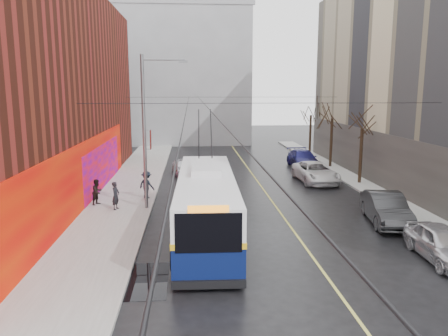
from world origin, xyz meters
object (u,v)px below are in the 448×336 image
(streetlight_pole, at_px, (147,128))
(parked_car_d, at_px, (303,159))
(tree_near, at_px, (363,118))
(tree_far, at_px, (311,108))
(pedestrian_c, at_px, (147,185))
(following_car, at_px, (183,167))
(parked_car_c, at_px, (315,172))
(tree_mid, at_px, (333,110))
(pedestrian_a, at_px, (116,196))
(trolleybus, at_px, (206,204))
(parked_car_a, at_px, (442,243))
(parked_car_b, at_px, (386,208))
(pedestrian_b, at_px, (97,192))

(streetlight_pole, height_order, parked_car_d, streetlight_pole)
(parked_car_d, bearing_deg, tree_near, -71.87)
(tree_far, height_order, pedestrian_c, tree_far)
(tree_far, height_order, parked_car_d, tree_far)
(parked_car_d, relative_size, following_car, 1.38)
(parked_car_c, bearing_deg, tree_mid, 60.44)
(tree_near, distance_m, following_car, 14.75)
(tree_mid, distance_m, pedestrian_a, 22.00)
(tree_near, xyz_separation_m, trolleybus, (-11.92, -10.94, -3.34))
(trolleybus, bearing_deg, parked_car_d, 63.92)
(streetlight_pole, bearing_deg, pedestrian_c, 98.85)
(parked_car_a, distance_m, parked_car_b, 5.14)
(parked_car_d, bearing_deg, tree_far, 69.69)
(streetlight_pole, relative_size, tree_mid, 1.35)
(tree_far, bearing_deg, pedestrian_b, -133.89)
(tree_near, distance_m, parked_car_b, 10.69)
(parked_car_c, bearing_deg, following_car, 158.10)
(tree_mid, relative_size, pedestrian_b, 4.27)
(parked_car_c, xyz_separation_m, following_car, (-10.22, 3.66, -0.10))
(parked_car_c, bearing_deg, pedestrian_a, -154.77)
(streetlight_pole, height_order, parked_car_a, streetlight_pole)
(tree_mid, bearing_deg, pedestrian_c, -145.43)
(trolleybus, height_order, pedestrian_c, trolleybus)
(parked_car_b, height_order, parked_car_d, parked_car_b)
(streetlight_pole, distance_m, parked_car_c, 14.50)
(tree_mid, height_order, pedestrian_b, tree_mid)
(tree_mid, bearing_deg, parked_car_b, -97.93)
(parked_car_d, xyz_separation_m, pedestrian_a, (-14.60, -13.60, 0.18))
(parked_car_b, bearing_deg, tree_near, 85.91)
(parked_car_b, height_order, pedestrian_c, pedestrian_c)
(parked_car_a, bearing_deg, pedestrian_a, 152.84)
(trolleybus, xyz_separation_m, pedestrian_b, (-6.41, 5.89, -0.70))
(parked_car_b, xyz_separation_m, pedestrian_c, (-13.19, 5.89, 0.22))
(parked_car_b, xyz_separation_m, pedestrian_b, (-16.02, 4.52, 0.12))
(following_car, xyz_separation_m, pedestrian_b, (-5.01, -9.71, 0.26))
(tree_far, xyz_separation_m, parked_car_c, (-3.11, -13.00, -4.37))
(streetlight_pole, distance_m, pedestrian_a, 4.33)
(streetlight_pole, xyz_separation_m, trolleybus, (3.22, -4.94, -3.21))
(tree_far, bearing_deg, following_car, -144.95)
(tree_mid, bearing_deg, streetlight_pole, -139.35)
(tree_far, bearing_deg, parked_car_a, -94.43)
(streetlight_pole, xyz_separation_m, tree_mid, (15.14, 13.00, 0.41))
(tree_mid, height_order, tree_far, tree_mid)
(tree_far, height_order, parked_car_c, tree_far)
(parked_car_b, bearing_deg, parked_car_a, -79.58)
(parked_car_c, bearing_deg, trolleybus, -128.66)
(parked_car_d, height_order, pedestrian_b, pedestrian_b)
(parked_car_a, relative_size, parked_car_d, 0.80)
(tree_far, xyz_separation_m, pedestrian_a, (-17.04, -20.24, -4.17))
(tree_mid, xyz_separation_m, parked_car_a, (-2.23, -21.71, -4.52))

